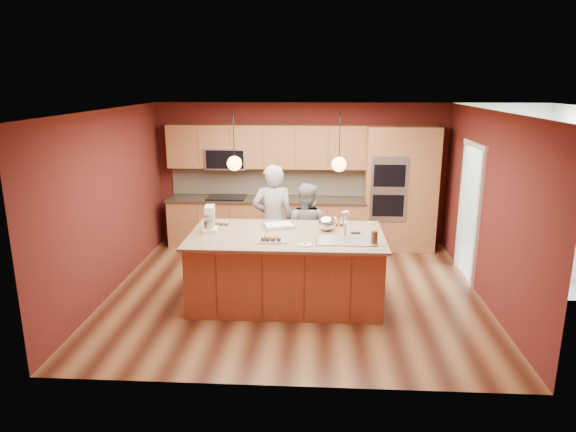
# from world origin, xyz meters

# --- Properties ---
(floor) EXTENTS (5.50, 5.50, 0.00)m
(floor) POSITION_xyz_m (0.00, 0.00, 0.00)
(floor) COLOR #401E11
(floor) RESTS_ON ground
(ceiling) EXTENTS (5.50, 5.50, 0.00)m
(ceiling) POSITION_xyz_m (0.00, 0.00, 2.70)
(ceiling) COLOR white
(ceiling) RESTS_ON ground
(wall_back) EXTENTS (5.50, 0.00, 5.50)m
(wall_back) POSITION_xyz_m (0.00, 2.50, 1.35)
(wall_back) COLOR #551B16
(wall_back) RESTS_ON ground
(wall_front) EXTENTS (5.50, 0.00, 5.50)m
(wall_front) POSITION_xyz_m (0.00, -2.50, 1.35)
(wall_front) COLOR #551B16
(wall_front) RESTS_ON ground
(wall_left) EXTENTS (0.00, 5.00, 5.00)m
(wall_left) POSITION_xyz_m (-2.75, 0.00, 1.35)
(wall_left) COLOR #551B16
(wall_left) RESTS_ON ground
(wall_right) EXTENTS (0.00, 5.00, 5.00)m
(wall_right) POSITION_xyz_m (2.75, 0.00, 1.35)
(wall_right) COLOR #551B16
(wall_right) RESTS_ON ground
(cabinet_run) EXTENTS (3.74, 0.64, 2.30)m
(cabinet_run) POSITION_xyz_m (-0.68, 2.25, 0.98)
(cabinet_run) COLOR brown
(cabinet_run) RESTS_ON floor
(oven_column) EXTENTS (1.30, 0.62, 2.30)m
(oven_column) POSITION_xyz_m (1.85, 2.19, 1.15)
(oven_column) COLOR brown
(oven_column) RESTS_ON floor
(doorway_trim) EXTENTS (0.08, 1.11, 2.20)m
(doorway_trim) POSITION_xyz_m (2.73, 0.80, 1.05)
(doorway_trim) COLOR white
(doorway_trim) RESTS_ON wall_right
(laundry_room) EXTENTS (2.60, 2.70, 2.70)m
(laundry_room) POSITION_xyz_m (4.35, 1.20, 1.95)
(laundry_room) COLOR beige
(laundry_room) RESTS_ON ground
(pendant_left) EXTENTS (0.20, 0.20, 0.80)m
(pendant_left) POSITION_xyz_m (-0.82, -0.33, 2.00)
(pendant_left) COLOR black
(pendant_left) RESTS_ON ceiling
(pendant_right) EXTENTS (0.20, 0.20, 0.80)m
(pendant_right) POSITION_xyz_m (0.61, -0.33, 2.00)
(pendant_right) COLOR black
(pendant_right) RESTS_ON ceiling
(island) EXTENTS (2.73, 1.53, 1.38)m
(island) POSITION_xyz_m (-0.09, -0.33, 0.51)
(island) COLOR brown
(island) RESTS_ON floor
(person_left) EXTENTS (0.72, 0.52, 1.83)m
(person_left) POSITION_xyz_m (-0.39, 0.69, 0.91)
(person_left) COLOR black
(person_left) RESTS_ON floor
(person_right) EXTENTS (0.90, 0.80, 1.54)m
(person_right) POSITION_xyz_m (0.14, 0.69, 0.77)
(person_right) COLOR slate
(person_right) RESTS_ON floor
(stand_mixer) EXTENTS (0.22, 0.29, 0.37)m
(stand_mixer) POSITION_xyz_m (-1.20, -0.27, 1.17)
(stand_mixer) COLOR white
(stand_mixer) RESTS_ON island
(sheet_cake) EXTENTS (0.53, 0.45, 0.05)m
(sheet_cake) POSITION_xyz_m (-0.24, 0.01, 1.03)
(sheet_cake) COLOR #B9BABF
(sheet_cake) RESTS_ON island
(cooling_rack) EXTENTS (0.41, 0.31, 0.02)m
(cooling_rack) POSITION_xyz_m (-0.27, -0.67, 1.02)
(cooling_rack) COLOR silver
(cooling_rack) RESTS_ON island
(mixing_bowl) EXTENTS (0.27, 0.27, 0.23)m
(mixing_bowl) POSITION_xyz_m (0.46, -0.12, 1.11)
(mixing_bowl) COLOR silver
(mixing_bowl) RESTS_ON island
(plate) EXTENTS (0.17, 0.17, 0.01)m
(plate) POSITION_xyz_m (0.17, -0.82, 1.01)
(plate) COLOR silver
(plate) RESTS_ON island
(tumbler) EXTENTS (0.08, 0.08, 0.17)m
(tumbler) POSITION_xyz_m (1.08, -0.69, 1.09)
(tumbler) COLOR #3D2211
(tumbler) RESTS_ON island
(phone) EXTENTS (0.14, 0.08, 0.01)m
(phone) POSITION_xyz_m (0.87, -0.24, 1.01)
(phone) COLOR black
(phone) RESTS_ON island
(cupcakes_left) EXTENTS (0.28, 0.14, 0.06)m
(cupcakes_left) POSITION_xyz_m (-1.14, 0.09, 1.04)
(cupcakes_left) COLOR gold
(cupcakes_left) RESTS_ON island
(cupcakes_rack) EXTENTS (0.29, 0.14, 0.06)m
(cupcakes_rack) POSITION_xyz_m (-0.30, -0.68, 1.06)
(cupcakes_rack) COLOR gold
(cupcakes_rack) RESTS_ON island
(cupcakes_right) EXTENTS (0.17, 0.33, 0.07)m
(cupcakes_right) POSITION_xyz_m (0.64, 0.23, 1.04)
(cupcakes_right) COLOR gold
(cupcakes_right) RESTS_ON island
(washer) EXTENTS (0.61, 0.63, 0.91)m
(washer) POSITION_xyz_m (4.23, 0.87, 0.45)
(washer) COLOR white
(washer) RESTS_ON floor
(dryer) EXTENTS (0.68, 0.70, 0.93)m
(dryer) POSITION_xyz_m (4.18, 1.47, 0.47)
(dryer) COLOR white
(dryer) RESTS_ON floor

